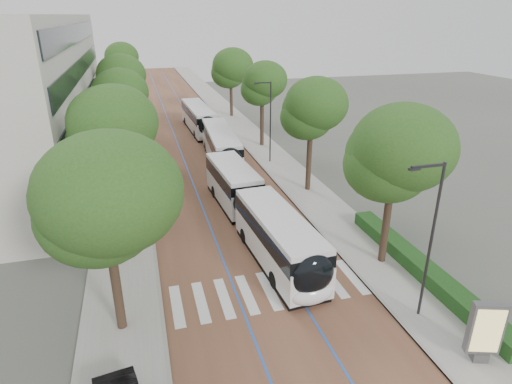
% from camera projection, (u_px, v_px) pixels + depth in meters
% --- Properties ---
extents(ground, '(160.00, 160.00, 0.00)m').
position_uv_depth(ground, '(271.00, 302.00, 22.46)').
color(ground, '#51544C').
rests_on(ground, ground).
extents(road, '(11.00, 140.00, 0.02)m').
position_uv_depth(road, '(183.00, 126.00, 58.03)').
color(road, brown).
rests_on(road, ground).
extents(sidewalk_left, '(4.00, 140.00, 0.12)m').
position_uv_depth(sidewalk_left, '(125.00, 129.00, 56.15)').
color(sidewalk_left, gray).
rests_on(sidewalk_left, ground).
extents(sidewalk_right, '(4.00, 140.00, 0.12)m').
position_uv_depth(sidewalk_right, '(236.00, 122.00, 59.88)').
color(sidewalk_right, gray).
rests_on(sidewalk_right, ground).
extents(kerb_left, '(0.20, 140.00, 0.14)m').
position_uv_depth(kerb_left, '(140.00, 128.00, 56.62)').
color(kerb_left, gray).
rests_on(kerb_left, ground).
extents(kerb_right, '(0.20, 140.00, 0.14)m').
position_uv_depth(kerb_right, '(223.00, 123.00, 59.41)').
color(kerb_right, gray).
rests_on(kerb_right, ground).
extents(zebra_crossing, '(10.55, 3.60, 0.01)m').
position_uv_depth(zebra_crossing, '(269.00, 290.00, 23.39)').
color(zebra_crossing, silver).
rests_on(zebra_crossing, ground).
extents(lane_line_left, '(0.12, 126.00, 0.01)m').
position_uv_depth(lane_line_left, '(171.00, 126.00, 57.63)').
color(lane_line_left, blue).
rests_on(lane_line_left, road).
extents(lane_line_right, '(0.12, 126.00, 0.01)m').
position_uv_depth(lane_line_right, '(194.00, 125.00, 58.43)').
color(lane_line_right, blue).
rests_on(lane_line_right, road).
extents(hedge, '(1.20, 14.00, 0.80)m').
position_uv_depth(hedge, '(422.00, 268.00, 24.52)').
color(hedge, '#193E15').
rests_on(hedge, sidewalk_right).
extents(streetlight_near, '(1.82, 0.20, 8.00)m').
position_uv_depth(streetlight_near, '(430.00, 231.00, 19.59)').
color(streetlight_near, '#29292B').
rests_on(streetlight_near, sidewalk_right).
extents(streetlight_far, '(1.82, 0.20, 8.00)m').
position_uv_depth(streetlight_far, '(269.00, 116.00, 41.82)').
color(streetlight_far, '#29292B').
rests_on(streetlight_far, sidewalk_right).
extents(lamp_post_left, '(0.14, 0.14, 8.00)m').
position_uv_depth(lamp_post_left, '(139.00, 187.00, 26.48)').
color(lamp_post_left, '#29292B').
rests_on(lamp_post_left, sidewalk_left).
extents(trees_left, '(6.18, 60.67, 9.70)m').
position_uv_depth(trees_left, '(116.00, 102.00, 39.15)').
color(trees_left, black).
rests_on(trees_left, ground).
extents(trees_right, '(5.85, 47.80, 9.19)m').
position_uv_depth(trees_right, '(279.00, 95.00, 41.64)').
color(trees_right, black).
rests_on(trees_right, ground).
extents(lead_bus, '(3.69, 18.52, 3.20)m').
position_uv_depth(lead_bus, '(257.00, 213.00, 28.72)').
color(lead_bus, black).
rests_on(lead_bus, ground).
extents(bus_queued_0, '(3.17, 12.51, 3.20)m').
position_uv_depth(bus_queued_0, '(222.00, 147.00, 43.11)').
color(bus_queued_0, white).
rests_on(bus_queued_0, ground).
extents(bus_queued_1, '(2.97, 12.48, 3.20)m').
position_uv_depth(bus_queued_1, '(199.00, 119.00, 54.67)').
color(bus_queued_1, white).
rests_on(bus_queued_1, ground).
extents(ad_panel, '(1.46, 0.81, 2.93)m').
position_uv_depth(ad_panel, '(485.00, 331.00, 18.00)').
color(ad_panel, '#59595B').
rests_on(ad_panel, sidewalk_right).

